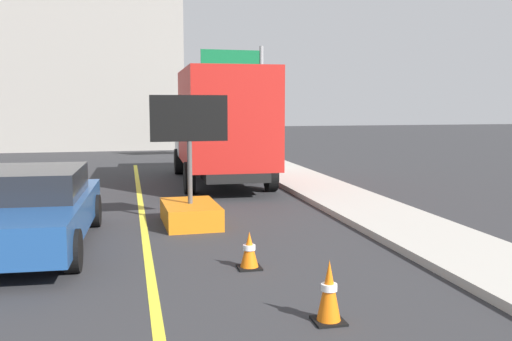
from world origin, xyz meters
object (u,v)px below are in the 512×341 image
(arrow_board_trailer, at_px, (190,202))
(traffic_cone_mid_lane, at_px, (329,292))
(box_truck, at_px, (221,124))
(pickup_car, at_px, (29,208))
(highway_guide_sign, at_px, (244,82))
(traffic_cone_far_lane, at_px, (249,250))

(arrow_board_trailer, bearing_deg, traffic_cone_mid_lane, -80.21)
(box_truck, distance_m, traffic_cone_mid_lane, 11.76)
(arrow_board_trailer, distance_m, pickup_car, 3.24)
(pickup_car, xyz_separation_m, traffic_cone_mid_lane, (3.95, -4.44, -0.33))
(arrow_board_trailer, distance_m, highway_guide_sign, 13.72)
(arrow_board_trailer, height_order, traffic_cone_far_lane, arrow_board_trailer)
(box_truck, relative_size, traffic_cone_far_lane, 12.43)
(arrow_board_trailer, xyz_separation_m, highway_guide_sign, (3.79, 12.85, 2.94))
(traffic_cone_far_lane, bearing_deg, highway_guide_sign, 78.69)
(arrow_board_trailer, xyz_separation_m, box_truck, (1.63, 5.92, 1.41))
(traffic_cone_mid_lane, bearing_deg, pickup_car, 131.67)
(highway_guide_sign, relative_size, traffic_cone_far_lane, 8.62)
(arrow_board_trailer, relative_size, traffic_cone_mid_lane, 3.63)
(box_truck, height_order, pickup_car, box_truck)
(box_truck, height_order, highway_guide_sign, highway_guide_sign)
(traffic_cone_mid_lane, distance_m, traffic_cone_far_lane, 2.37)
(box_truck, xyz_separation_m, traffic_cone_mid_lane, (-0.64, -11.64, -1.52))
(arrow_board_trailer, bearing_deg, traffic_cone_far_lane, -80.99)
(box_truck, bearing_deg, pickup_car, -122.52)
(highway_guide_sign, xyz_separation_m, traffic_cone_mid_lane, (-2.80, -18.57, -3.06))
(box_truck, xyz_separation_m, pickup_car, (-4.59, -7.20, -1.19))
(highway_guide_sign, bearing_deg, traffic_cone_mid_lane, -98.57)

